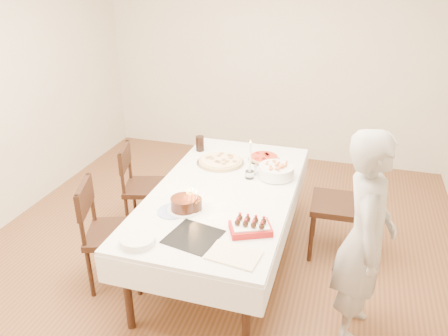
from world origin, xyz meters
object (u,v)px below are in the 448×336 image
(chair_right_savory, at_px, (338,205))
(person, at_px, (365,240))
(dining_table, at_px, (224,228))
(pizza_white, at_px, (220,161))
(taper_candle, at_px, (250,159))
(strawberry_box, at_px, (250,227))
(layer_cake, at_px, (184,204))
(chair_left_dessert, at_px, (115,234))
(pasta_bowl, at_px, (276,171))
(birthday_cake, at_px, (192,200))
(chair_left_savory, at_px, (146,187))
(pizza_pepperoni, at_px, (264,158))
(cola_glass, at_px, (200,144))

(chair_right_savory, bearing_deg, person, -79.98)
(dining_table, xyz_separation_m, pizza_white, (-0.18, 0.49, 0.40))
(taper_candle, relative_size, strawberry_box, 1.27)
(pizza_white, bearing_deg, layer_cake, -90.93)
(chair_left_dessert, height_order, person, person)
(pasta_bowl, distance_m, birthday_cake, 0.90)
(chair_right_savory, bearing_deg, chair_left_savory, -179.26)
(dining_table, distance_m, taper_candle, 0.64)
(chair_left_savory, relative_size, pizza_pepperoni, 2.91)
(pizza_white, distance_m, layer_cake, 0.89)
(chair_right_savory, xyz_separation_m, chair_left_dessert, (-1.72, -0.95, -0.04))
(person, distance_m, strawberry_box, 0.78)
(pasta_bowl, bearing_deg, chair_left_savory, 179.34)
(chair_left_dessert, height_order, pizza_pepperoni, chair_left_dessert)
(chair_left_dessert, bearing_deg, taper_candle, -160.41)
(pizza_white, xyz_separation_m, layer_cake, (-0.01, -0.89, 0.03))
(pasta_bowl, height_order, birthday_cake, birthday_cake)
(dining_table, distance_m, strawberry_box, 0.77)
(person, bearing_deg, layer_cake, 87.05)
(pizza_pepperoni, bearing_deg, chair_right_savory, -16.97)
(pizza_white, height_order, pasta_bowl, pasta_bowl)
(layer_cake, bearing_deg, cola_glass, 103.63)
(layer_cake, distance_m, strawberry_box, 0.57)
(dining_table, bearing_deg, chair_left_savory, 157.92)
(chair_left_savory, relative_size, pasta_bowl, 2.83)
(birthday_cake, bearing_deg, chair_right_savory, 38.23)
(pasta_bowl, bearing_deg, pizza_pepperoni, 118.47)
(chair_right_savory, bearing_deg, layer_cake, -144.59)
(dining_table, relative_size, person, 1.36)
(person, relative_size, cola_glass, 10.22)
(dining_table, xyz_separation_m, strawberry_box, (0.36, -0.54, 0.41))
(chair_left_savory, height_order, person, person)
(pizza_pepperoni, bearing_deg, strawberry_box, -82.36)
(dining_table, height_order, pasta_bowl, pasta_bowl)
(chair_left_savory, height_order, pizza_pepperoni, chair_left_savory)
(layer_cake, bearing_deg, dining_table, 63.79)
(dining_table, height_order, chair_right_savory, chair_right_savory)
(birthday_cake, bearing_deg, taper_candle, 65.98)
(chair_left_savory, bearing_deg, layer_cake, 116.62)
(cola_glass, height_order, birthday_cake, birthday_cake)
(chair_left_dessert, bearing_deg, chair_left_savory, -100.25)
(dining_table, height_order, layer_cake, layer_cake)
(chair_right_savory, height_order, pizza_pepperoni, chair_right_savory)
(chair_left_dessert, bearing_deg, pizza_pepperoni, -149.14)
(chair_right_savory, relative_size, taper_candle, 2.77)
(chair_left_savory, height_order, strawberry_box, chair_left_savory)
(pizza_pepperoni, relative_size, birthday_cake, 2.03)
(layer_cake, relative_size, strawberry_box, 0.91)
(chair_left_savory, distance_m, birthday_cake, 1.16)
(pizza_white, relative_size, birthday_cake, 3.04)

